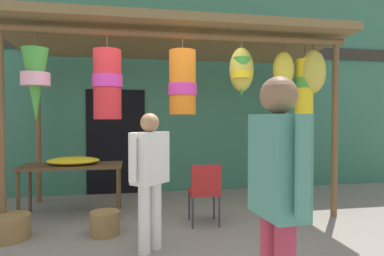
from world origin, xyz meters
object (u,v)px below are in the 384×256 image
Objects in this scene: display_table at (72,170)px; customer_foreground at (278,189)px; folding_chair at (205,189)px; flower_heap_on_table at (74,161)px; wicker_basket_by_table at (105,223)px; shopper_by_bananas at (150,171)px; wicker_basket_spare at (9,227)px.

customer_foreground is at bearing -61.08° from display_table.
folding_chair is at bearing 88.33° from customer_foreground.
flower_heap_on_table is 1.26m from wicker_basket_by_table.
customer_foreground reaches higher than shopper_by_bananas.
wicker_basket_spare is (-1.12, 0.05, -0.00)m from wicker_basket_by_table.
wicker_basket_spare is at bearing -178.28° from folding_chair.
display_table is 1.18m from wicker_basket_spare.
customer_foreground is 1.83m from shopper_by_bananas.
customer_foreground is at bearing -61.53° from flower_heap_on_table.
display_table is 1.88m from shopper_by_bananas.
wicker_basket_spare is at bearing -124.61° from flower_heap_on_table.
customer_foreground is at bearing -67.22° from shopper_by_bananas.
display_table is 1.91× the size of flower_heap_on_table.
customer_foreground is (1.23, -2.28, 0.87)m from wicker_basket_by_table.
shopper_by_bananas is at bearing -136.86° from folding_chair.
display_table is 0.95× the size of shopper_by_bananas.
wicker_basket_by_table is (0.54, -0.93, -0.53)m from display_table.
wicker_basket_spare is at bearing -123.64° from display_table.
wicker_basket_spare is 0.28× the size of customer_foreground.
shopper_by_bananas is (0.53, -0.60, 0.74)m from wicker_basket_by_table.
customer_foreground reaches higher than wicker_basket_spare.
folding_chair is at bearing -24.12° from flower_heap_on_table.
wicker_basket_by_table is (-1.30, -0.12, -0.36)m from folding_chair.
wicker_basket_spare is at bearing 158.40° from shopper_by_bananas.
customer_foreground is (1.75, -3.22, 0.20)m from flower_heap_on_table.
display_table is at bearing 120.21° from wicker_basket_by_table.
shopper_by_bananas is (-0.71, 1.68, -0.14)m from customer_foreground.
shopper_by_bananas reaches higher than wicker_basket_by_table.
wicker_basket_by_table is 1.12m from wicker_basket_spare.
folding_chair is at bearing -23.55° from display_table.
customer_foreground reaches higher than display_table.
display_table is at bearing 56.36° from wicker_basket_spare.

